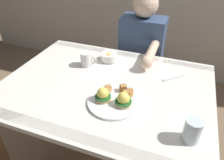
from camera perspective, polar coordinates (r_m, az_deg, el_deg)
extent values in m
cube|color=white|center=(1.23, -1.76, -1.70)|extent=(1.20, 0.90, 0.03)
cube|color=#B23838|center=(0.96, -10.91, -14.34)|extent=(1.20, 0.06, 0.00)
cube|color=#B23838|center=(1.55, 3.77, 6.86)|extent=(1.20, 0.06, 0.00)
cube|color=brown|center=(1.95, -12.25, -0.65)|extent=(0.06, 0.06, 0.71)
cube|color=brown|center=(1.73, 21.16, -7.93)|extent=(0.06, 0.06, 0.71)
cylinder|color=white|center=(1.09, 0.45, -5.92)|extent=(0.27, 0.27, 0.01)
cylinder|color=tan|center=(1.09, -2.45, -4.94)|extent=(0.08, 0.08, 0.02)
cylinder|color=#236028|center=(1.08, -2.47, -4.45)|extent=(0.08, 0.08, 0.01)
sphere|color=#F7DB56|center=(1.07, -2.50, -3.62)|extent=(0.06, 0.06, 0.06)
cylinder|color=tan|center=(1.06, 3.08, -6.25)|extent=(0.08, 0.08, 0.02)
cylinder|color=#236028|center=(1.05, 3.10, -5.75)|extent=(0.08, 0.08, 0.01)
sphere|color=#F7DB56|center=(1.04, 3.14, -4.90)|extent=(0.06, 0.06, 0.06)
cube|color=#AD7038|center=(1.15, 2.73, -2.20)|extent=(0.04, 0.04, 0.03)
cube|color=#B77A42|center=(1.12, 4.95, -3.09)|extent=(0.03, 0.03, 0.03)
cube|color=tan|center=(1.11, 3.66, -3.58)|extent=(0.03, 0.03, 0.03)
cube|color=tan|center=(1.14, -0.97, -2.59)|extent=(0.03, 0.03, 0.03)
cube|color=#AD7038|center=(1.11, 4.73, -3.72)|extent=(0.04, 0.04, 0.03)
cube|color=#B77A42|center=(1.14, 3.11, -2.23)|extent=(0.04, 0.04, 0.04)
cube|color=#B77A42|center=(1.15, -1.06, -2.20)|extent=(0.04, 0.04, 0.03)
cylinder|color=white|center=(1.46, -0.79, 5.48)|extent=(0.10, 0.10, 0.01)
cylinder|color=white|center=(1.45, -0.80, 6.43)|extent=(0.12, 0.12, 0.04)
cube|color=#EA6B70|center=(1.47, -0.91, 6.64)|extent=(0.04, 0.04, 0.03)
cube|color=#EA6B70|center=(1.45, -0.82, 6.59)|extent=(0.03, 0.03, 0.02)
cube|color=#EA6B70|center=(1.43, -1.55, 6.37)|extent=(0.03, 0.03, 0.02)
cube|color=#F4DB66|center=(1.45, -0.22, 6.42)|extent=(0.03, 0.03, 0.02)
cube|color=#F4A85B|center=(1.43, -1.09, 6.44)|extent=(0.04, 0.04, 0.03)
cube|color=#EA6B70|center=(1.46, -0.72, 6.51)|extent=(0.03, 0.03, 0.02)
cube|color=#F4DB66|center=(1.45, -0.80, 6.73)|extent=(0.03, 0.03, 0.03)
cube|color=#F4A85B|center=(1.46, -0.82, 6.67)|extent=(0.02, 0.02, 0.02)
cube|color=#F4A85B|center=(1.44, -0.08, 6.65)|extent=(0.02, 0.02, 0.02)
cylinder|color=white|center=(1.39, -6.88, 5.64)|extent=(0.08, 0.08, 0.09)
cylinder|color=black|center=(1.38, -7.00, 7.16)|extent=(0.07, 0.07, 0.01)
torus|color=white|center=(1.38, -5.27, 5.43)|extent=(0.06, 0.01, 0.06)
cube|color=silver|center=(1.34, 17.09, 0.65)|extent=(0.10, 0.09, 0.00)
cube|color=silver|center=(1.30, 14.35, -0.04)|extent=(0.04, 0.04, 0.00)
cylinder|color=silver|center=(0.94, 20.92, -12.66)|extent=(0.07, 0.07, 0.11)
cylinder|color=silver|center=(0.96, 20.60, -13.73)|extent=(0.07, 0.07, 0.06)
cylinder|color=#33333D|center=(1.94, 3.64, -4.85)|extent=(0.11, 0.11, 0.45)
cylinder|color=#33333D|center=(1.91, 8.81, -5.99)|extent=(0.11, 0.11, 0.45)
cube|color=#384C70|center=(1.75, 8.03, 8.63)|extent=(0.34, 0.20, 0.50)
sphere|color=beige|center=(1.63, 9.04, 19.57)|extent=(0.19, 0.19, 0.19)
cylinder|color=beige|center=(1.47, 10.59, 7.41)|extent=(0.06, 0.30, 0.06)
sphere|color=beige|center=(1.34, 9.31, 4.71)|extent=(0.08, 0.08, 0.08)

